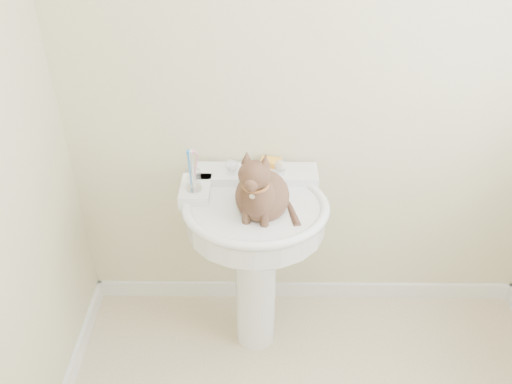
{
  "coord_description": "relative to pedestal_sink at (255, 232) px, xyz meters",
  "views": [
    {
      "loc": [
        -0.24,
        -0.98,
        2.13
      ],
      "look_at": [
        -0.25,
        0.78,
        0.9
      ],
      "focal_mm": 38.0,
      "sensor_mm": 36.0,
      "label": 1
    }
  ],
  "objects": [
    {
      "name": "cat",
      "position": [
        0.03,
        -0.05,
        0.23
      ],
      "size": [
        0.24,
        0.3,
        0.44
      ],
      "rotation": [
        0.0,
        0.0,
        -0.25
      ],
      "color": "brown",
      "rests_on": "pedestal_sink"
    },
    {
      "name": "wall_back",
      "position": [
        0.26,
        0.29,
        0.58
      ],
      "size": [
        2.2,
        0.0,
        2.5
      ],
      "primitive_type": null,
      "color": "beige",
      "rests_on": "ground"
    },
    {
      "name": "toothbrush_cup",
      "position": [
        -0.25,
        0.05,
        0.23
      ],
      "size": [
        0.07,
        0.07,
        0.18
      ],
      "rotation": [
        0.0,
        0.0,
        0.03
      ],
      "color": "silver",
      "rests_on": "pedestal_sink"
    },
    {
      "name": "faucet",
      "position": [
        0.0,
        0.15,
        0.23
      ],
      "size": [
        0.28,
        0.12,
        0.14
      ],
      "color": "silver",
      "rests_on": "pedestal_sink"
    },
    {
      "name": "soap_bar",
      "position": [
        0.07,
        0.24,
        0.2
      ],
      "size": [
        0.1,
        0.07,
        0.03
      ],
      "primitive_type": "cube",
      "rotation": [
        0.0,
        0.0,
        -0.19
      ],
      "color": "#FCA82E",
      "rests_on": "pedestal_sink"
    },
    {
      "name": "pedestal_sink",
      "position": [
        0.0,
        0.0,
        0.0
      ],
      "size": [
        0.62,
        0.61,
        0.85
      ],
      "color": "white",
      "rests_on": "floor"
    },
    {
      "name": "baseboard_back",
      "position": [
        0.26,
        0.28,
        -0.63
      ],
      "size": [
        2.2,
        0.02,
        0.09
      ],
      "primitive_type": "cube",
      "color": "white",
      "rests_on": "floor"
    }
  ]
}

